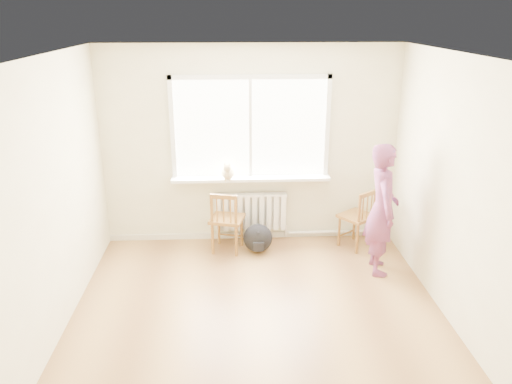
{
  "coord_description": "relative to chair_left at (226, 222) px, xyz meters",
  "views": [
    {
      "loc": [
        -0.25,
        -4.29,
        3.08
      ],
      "look_at": [
        0.02,
        1.2,
        1.07
      ],
      "focal_mm": 35.0,
      "sensor_mm": 36.0,
      "label": 1
    }
  ],
  "objects": [
    {
      "name": "ceiling",
      "position": [
        0.34,
        -1.82,
        2.27
      ],
      "size": [
        4.5,
        4.5,
        0.0
      ],
      "primitive_type": "plane",
      "rotation": [
        3.14,
        0.0,
        0.0
      ],
      "color": "white",
      "rests_on": "back_wall"
    },
    {
      "name": "person",
      "position": [
        1.89,
        -0.61,
        0.38
      ],
      "size": [
        0.43,
        0.62,
        1.64
      ],
      "primitive_type": "imported",
      "rotation": [
        0.0,
        0.0,
        1.5
      ],
      "color": "#B63C49",
      "rests_on": "floor"
    },
    {
      "name": "windowsill",
      "position": [
        0.34,
        0.32,
        0.5
      ],
      "size": [
        2.15,
        0.22,
        0.04
      ],
      "primitive_type": "cube",
      "color": "white",
      "rests_on": "back_wall"
    },
    {
      "name": "heating_pipe",
      "position": [
        1.59,
        0.37,
        -0.35
      ],
      "size": [
        1.4,
        0.04,
        0.04
      ],
      "primitive_type": "cylinder",
      "rotation": [
        0.0,
        1.57,
        0.0
      ],
      "color": "silver",
      "rests_on": "back_wall"
    },
    {
      "name": "floor",
      "position": [
        0.34,
        -1.82,
        -0.43
      ],
      "size": [
        4.5,
        4.5,
        0.0
      ],
      "primitive_type": "plane",
      "color": "#A67944",
      "rests_on": "ground"
    },
    {
      "name": "window",
      "position": [
        0.34,
        0.41,
        1.23
      ],
      "size": [
        2.12,
        0.05,
        1.42
      ],
      "color": "white",
      "rests_on": "back_wall"
    },
    {
      "name": "backpack",
      "position": [
        0.42,
        -0.03,
        -0.24
      ],
      "size": [
        0.44,
        0.36,
        0.39
      ],
      "primitive_type": "ellipsoid",
      "rotation": [
        0.0,
        0.0,
        0.17
      ],
      "color": "black",
      "rests_on": "floor"
    },
    {
      "name": "baseboard",
      "position": [
        0.34,
        0.42,
        -0.39
      ],
      "size": [
        4.0,
        0.03,
        0.08
      ],
      "primitive_type": "cube",
      "color": "beige",
      "rests_on": "ground"
    },
    {
      "name": "chair_right",
      "position": [
        1.8,
        0.03,
        -0.01
      ],
      "size": [
        0.57,
        0.57,
        0.84
      ],
      "rotation": [
        0.0,
        0.0,
        3.79
      ],
      "color": "brown",
      "rests_on": "floor"
    },
    {
      "name": "cat",
      "position": [
        0.03,
        0.23,
        0.63
      ],
      "size": [
        0.19,
        0.4,
        0.27
      ],
      "rotation": [
        0.0,
        0.0,
        -0.05
      ],
      "color": "beige",
      "rests_on": "windowsill"
    },
    {
      "name": "chair_left",
      "position": [
        0.0,
        0.0,
        0.0
      ],
      "size": [
        0.51,
        0.49,
        0.86
      ],
      "rotation": [
        0.0,
        0.0,
        2.9
      ],
      "color": "brown",
      "rests_on": "floor"
    },
    {
      "name": "radiator",
      "position": [
        0.34,
        0.34,
        0.01
      ],
      "size": [
        1.0,
        0.12,
        0.55
      ],
      "color": "white",
      "rests_on": "back_wall"
    },
    {
      "name": "back_wall",
      "position": [
        0.34,
        0.43,
        0.92
      ],
      "size": [
        4.0,
        0.01,
        2.7
      ],
      "primitive_type": "cube",
      "color": "beige",
      "rests_on": "ground"
    }
  ]
}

